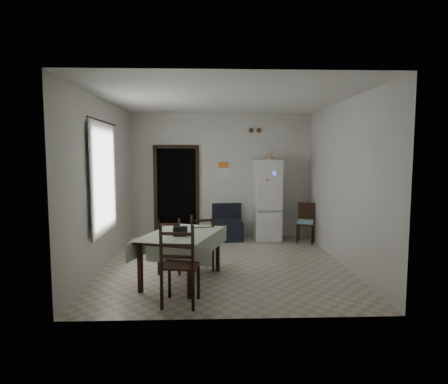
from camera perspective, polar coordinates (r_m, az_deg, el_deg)
name	(u,v)px	position (r m, az deg, el deg)	size (l,w,h in m)	color
ground	(225,264)	(6.82, 0.16, -10.93)	(4.50, 4.50, 0.00)	#BEB59B
ceiling	(225,99)	(6.60, 0.16, 13.96)	(4.20, 4.50, 0.02)	white
wall_back	(221,176)	(8.80, -0.41, 2.41)	(4.20, 0.02, 2.90)	silver
wall_front	(233,198)	(4.31, 1.32, -0.92)	(4.20, 0.02, 2.90)	silver
wall_left	(104,184)	(6.80, -17.81, 1.20)	(0.02, 4.50, 2.90)	silver
wall_right	(343,183)	(6.96, 17.72, 1.30)	(0.02, 4.50, 2.90)	silver
doorway	(177,192)	(9.06, -7.10, -0.01)	(1.06, 0.52, 2.22)	black
window_recess	(97,179)	(6.62, -18.72, 1.93)	(0.10, 1.20, 1.60)	silver
curtain	(104,179)	(6.59, -17.81, 1.94)	(0.02, 1.45, 1.85)	white
curtain_rod	(103,121)	(6.60, -17.97, 10.20)	(0.02, 0.02, 1.60)	black
calendar	(223,169)	(8.78, -0.09, 3.51)	(0.28, 0.02, 0.40)	white
calendar_image	(223,165)	(8.77, -0.08, 4.17)	(0.24, 0.01, 0.14)	orange
light_switch	(228,191)	(8.82, 0.56, 0.14)	(0.08, 0.02, 0.12)	beige
vent_left	(251,130)	(8.83, 4.19, 9.35)	(0.12, 0.12, 0.03)	#513820
vent_right	(259,130)	(8.86, 5.36, 9.33)	(0.12, 0.12, 0.03)	#513820
emergency_light	(279,129)	(8.91, 8.43, 9.47)	(0.25, 0.07, 0.09)	white
fridge	(267,200)	(8.62, 6.61, -1.19)	(0.60, 0.60, 1.85)	white
tan_cone	(269,155)	(8.60, 6.85, 5.59)	(0.22, 0.22, 0.18)	tan
navy_seat	(227,222)	(8.60, 0.46, -4.64)	(0.68, 0.66, 0.82)	black
corner_chair	(306,223)	(8.55, 12.34, -4.65)	(0.38, 0.38, 0.88)	black
dining_table	(182,257)	(5.88, -6.39, -9.84)	(0.95, 1.45, 0.75)	#AEBFA3
black_bag	(180,231)	(5.60, -6.67, -5.95)	(0.21, 0.13, 0.14)	black
dining_chair_far_left	(171,244)	(6.33, -8.03, -7.92)	(0.40, 0.40, 0.93)	black
dining_chair_far_right	(200,241)	(6.43, -3.62, -7.49)	(0.42, 0.42, 0.97)	black
dining_chair_near_head	(181,263)	(4.96, -6.65, -10.77)	(0.47, 0.47, 1.09)	black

